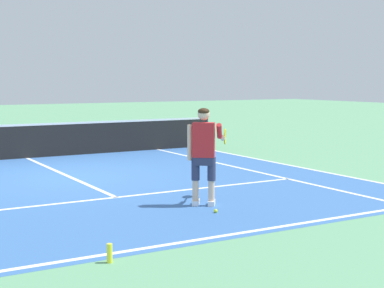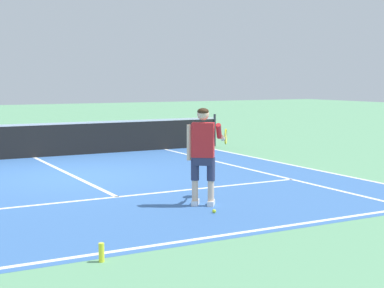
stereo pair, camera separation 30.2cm
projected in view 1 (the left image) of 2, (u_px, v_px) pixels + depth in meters
ground_plane at (70, 177)px, 13.26m from camera, size 80.00×80.00×0.00m
court_inner_surface at (87, 185)px, 12.31m from camera, size 10.98×10.09×0.00m
line_baseline at (208, 238)px, 8.15m from camera, size 10.98×0.10×0.01m
line_service at (116, 197)px, 10.97m from camera, size 8.23×0.10×0.01m
line_centre_service at (63, 174)px, 13.72m from camera, size 0.10×6.40×0.01m
line_singles_right at (247, 170)px, 14.37m from camera, size 0.10×9.69×0.01m
line_doubles_right at (291, 165)px, 15.05m from camera, size 0.10×9.69×0.01m
tennis_net at (27, 141)px, 16.42m from camera, size 11.96×0.08×1.07m
tennis_player at (204, 149)px, 10.19m from camera, size 1.10×0.84×1.71m
tennis_ball_near_feet at (216, 211)px, 9.70m from camera, size 0.07×0.07×0.07m
water_bottle at (110, 253)px, 7.05m from camera, size 0.07×0.07×0.23m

